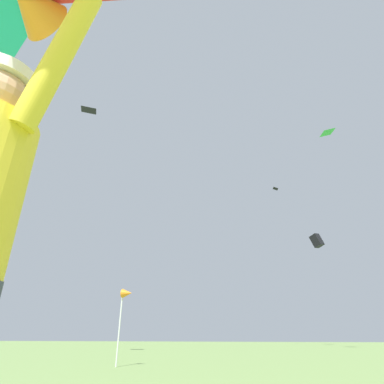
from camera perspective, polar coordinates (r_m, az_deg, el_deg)
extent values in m
cylinder|color=white|center=(1.50, -31.20, 17.11)|extent=(0.26, 0.26, 0.05)
cylinder|color=yellow|center=(1.35, -23.25, 21.89)|extent=(0.28, 0.11, 0.62)
cone|color=orange|center=(1.83, -27.52, 28.29)|extent=(0.25, 0.22, 0.24)
pyramid|color=green|center=(24.84, 23.58, 10.07)|extent=(1.20, 1.22, 0.41)
pyramid|color=black|center=(19.01, -18.44, 14.20)|extent=(0.97, 0.95, 0.36)
pyramid|color=black|center=(35.09, 15.12, 0.63)|extent=(0.70, 0.74, 0.34)
cube|color=black|center=(35.48, 21.95, -8.30)|extent=(1.48, 1.22, 1.57)
cylinder|color=silver|center=(9.04, -13.18, -22.87)|extent=(0.04, 0.04, 1.88)
cone|color=orange|center=(9.03, -11.84, -17.75)|extent=(0.28, 0.24, 0.24)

